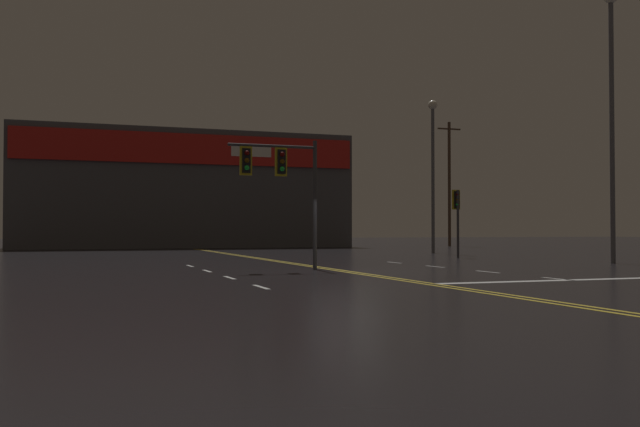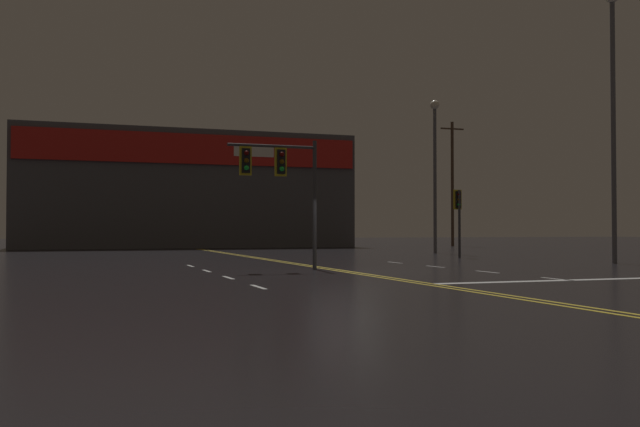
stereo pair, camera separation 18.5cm
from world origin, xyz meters
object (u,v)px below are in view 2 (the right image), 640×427
Objects in this scene: traffic_signal_median at (278,172)px; streetlight_far_right at (435,155)px; traffic_signal_corner_northeast at (458,208)px; streetlight_near_right at (613,93)px.

traffic_signal_median is 20.05m from streetlight_far_right.
streetlight_far_right is at bearing 71.28° from traffic_signal_corner_northeast.
traffic_signal_median is 1.33× the size of traffic_signal_corner_northeast.
streetlight_near_right is at bearing 0.95° from traffic_signal_median.
traffic_signal_median reaches higher than traffic_signal_corner_northeast.
traffic_signal_median is 0.40× the size of streetlight_near_right.
traffic_signal_corner_northeast is 0.37× the size of streetlight_far_right.
traffic_signal_corner_northeast is 7.76m from streetlight_far_right.
streetlight_near_right reaches higher than traffic_signal_median.
traffic_signal_median is at bearing -146.13° from traffic_signal_corner_northeast.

